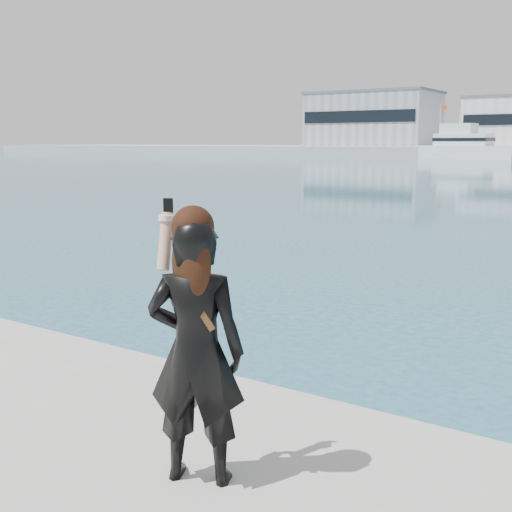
% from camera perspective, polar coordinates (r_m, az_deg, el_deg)
% --- Properties ---
extents(warehouse_grey_left, '(26.52, 16.36, 11.50)m').
position_cam_1_polar(warehouse_grey_left, '(143.88, 10.36, 11.88)').
color(warehouse_grey_left, gray).
rests_on(warehouse_grey_left, far_quay).
extents(flagpole_left, '(1.28, 0.16, 8.00)m').
position_cam_1_polar(flagpole_left, '(131.23, 16.08, 11.30)').
color(flagpole_left, silver).
rests_on(flagpole_left, far_quay).
extents(motor_yacht, '(17.73, 7.38, 8.02)m').
position_cam_1_polar(motor_yacht, '(119.48, 18.13, 9.29)').
color(motor_yacht, white).
rests_on(motor_yacht, ground).
extents(woman, '(0.76, 0.64, 1.86)m').
position_cam_1_polar(woman, '(4.18, -5.41, -7.76)').
color(woman, black).
rests_on(woman, near_quay).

